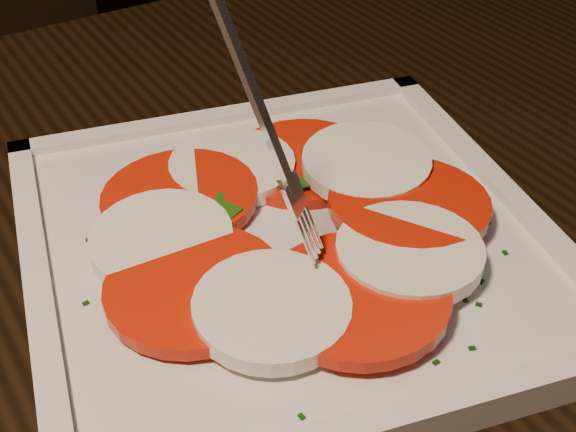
% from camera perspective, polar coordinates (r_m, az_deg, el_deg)
% --- Properties ---
extents(table, '(1.22, 0.83, 0.75)m').
position_cam_1_polar(table, '(0.54, -5.93, -12.70)').
color(table, black).
rests_on(table, ground).
extents(plate, '(0.36, 0.36, 0.01)m').
position_cam_1_polar(plate, '(0.48, 0.00, -2.11)').
color(plate, silver).
rests_on(plate, table).
extents(caprese_salad, '(0.25, 0.24, 0.03)m').
position_cam_1_polar(caprese_salad, '(0.47, 0.01, -0.50)').
color(caprese_salad, red).
rests_on(caprese_salad, plate).
extents(fork, '(0.06, 0.06, 0.15)m').
position_cam_1_polar(fork, '(0.40, -2.46, 6.36)').
color(fork, white).
rests_on(fork, caprese_salad).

